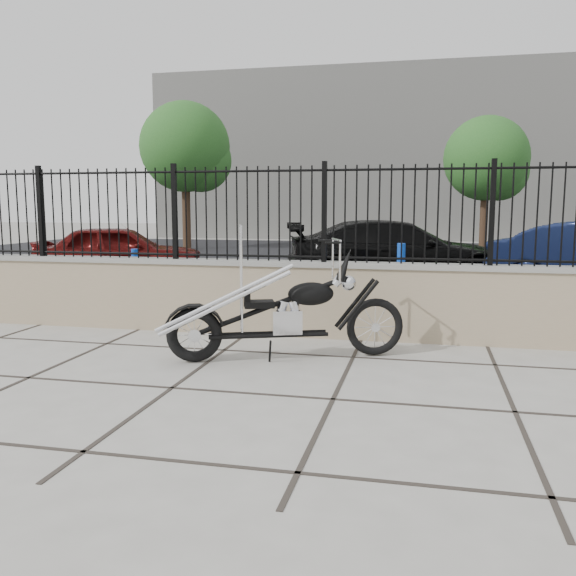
{
  "coord_description": "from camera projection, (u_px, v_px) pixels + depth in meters",
  "views": [
    {
      "loc": [
        2.24,
        -5.07,
        1.68
      ],
      "look_at": [
        0.75,
        1.56,
        0.75
      ],
      "focal_mm": 38.0,
      "sensor_mm": 36.0,
      "label": 1
    }
  ],
  "objects": [
    {
      "name": "tree_right",
      "position": [
        487.0,
        155.0,
        20.29
      ],
      "size": [
        2.81,
        2.81,
        4.74
      ],
      "rotation": [
        0.0,
        0.0,
        -0.01
      ],
      "color": "#382619",
      "rests_on": "ground_plane"
    },
    {
      "name": "tree_left",
      "position": [
        185.0,
        143.0,
        22.51
      ],
      "size": [
        3.33,
        3.33,
        5.61
      ],
      "rotation": [
        0.0,
        0.0,
        -0.43
      ],
      "color": "#382619",
      "rests_on": "ground_plane"
    },
    {
      "name": "ground_plane",
      "position": [
        172.0,
        388.0,
        5.62
      ],
      "size": [
        90.0,
        90.0,
        0.0
      ],
      "primitive_type": "plane",
      "color": "#99968E",
      "rests_on": "ground"
    },
    {
      "name": "iron_fence",
      "position": [
        247.0,
        214.0,
        7.82
      ],
      "size": [
        14.0,
        0.08,
        1.2
      ],
      "primitive_type": "cube",
      "color": "black",
      "rests_on": "retaining_wall"
    },
    {
      "name": "parking_lot",
      "position": [
        346.0,
        262.0,
        17.7
      ],
      "size": [
        30.0,
        30.0,
        0.0
      ],
      "primitive_type": "plane",
      "color": "black",
      "rests_on": "ground"
    },
    {
      "name": "car_black",
      "position": [
        397.0,
        252.0,
        12.84
      ],
      "size": [
        4.96,
        2.97,
        1.35
      ],
      "primitive_type": "imported",
      "rotation": [
        0.0,
        0.0,
        1.82
      ],
      "color": "black",
      "rests_on": "parking_lot"
    },
    {
      "name": "chopper_motorcycle",
      "position": [
        282.0,
        292.0,
        6.57
      ],
      "size": [
        2.48,
        1.29,
        1.49
      ],
      "primitive_type": null,
      "rotation": [
        0.0,
        0.0,
        0.36
      ],
      "color": "black",
      "rests_on": "ground_plane"
    },
    {
      "name": "retaining_wall",
      "position": [
        248.0,
        297.0,
        7.97
      ],
      "size": [
        14.0,
        0.36,
        0.96
      ],
      "primitive_type": "cube",
      "color": "gray",
      "rests_on": "ground_plane"
    },
    {
      "name": "bollard_b",
      "position": [
        401.0,
        277.0,
        9.58
      ],
      "size": [
        0.17,
        0.17,
        1.08
      ],
      "primitive_type": "cylinder",
      "rotation": [
        0.0,
        0.0,
        0.41
      ],
      "color": "blue",
      "rests_on": "ground_plane"
    },
    {
      "name": "bollard_a",
      "position": [
        135.0,
        277.0,
        10.18
      ],
      "size": [
        0.15,
        0.15,
        0.94
      ],
      "primitive_type": "cylinder",
      "rotation": [
        0.0,
        0.0,
        0.42
      ],
      "color": "#0C27BF",
      "rests_on": "ground_plane"
    },
    {
      "name": "car_red",
      "position": [
        120.0,
        252.0,
        13.53
      ],
      "size": [
        3.94,
        2.7,
        1.24
      ],
      "primitive_type": "imported",
      "rotation": [
        0.0,
        0.0,
        1.94
      ],
      "color": "#4E0C0B",
      "rests_on": "parking_lot"
    },
    {
      "name": "background_building",
      "position": [
        382.0,
        158.0,
        30.68
      ],
      "size": [
        22.0,
        6.0,
        8.0
      ],
      "primitive_type": "cube",
      "color": "beige",
      "rests_on": "ground_plane"
    }
  ]
}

